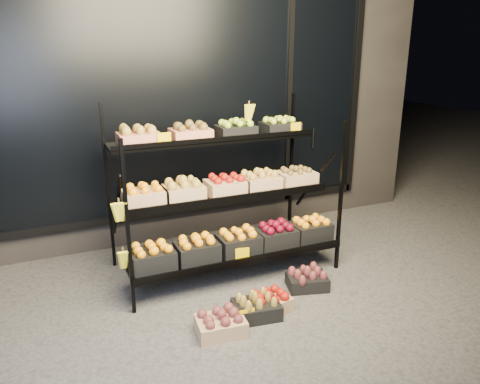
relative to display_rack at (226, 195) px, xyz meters
name	(u,v)px	position (x,y,z in m)	size (l,w,h in m)	color
ground	(252,297)	(0.01, -0.60, -0.79)	(24.00, 24.00, 0.00)	#514F4C
building	(167,79)	(0.01, 1.99, 0.96)	(6.00, 2.08, 3.50)	#2D2826
display_rack	(226,195)	(0.00, 0.00, 0.00)	(2.18, 1.02, 1.73)	black
tag_floor_a	(247,320)	(-0.23, -1.00, -0.73)	(0.13, 0.01, 0.12)	#EABB00
floor_crate_left	(221,323)	(-0.45, -0.99, -0.70)	(0.40, 0.31, 0.19)	tan
floor_crate_midleft	(256,307)	(-0.10, -0.89, -0.70)	(0.42, 0.33, 0.20)	black
floor_crate_midright	(269,301)	(0.05, -0.85, -0.70)	(0.38, 0.31, 0.18)	tan
floor_crate_right	(307,279)	(0.55, -0.65, -0.70)	(0.42, 0.35, 0.19)	black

